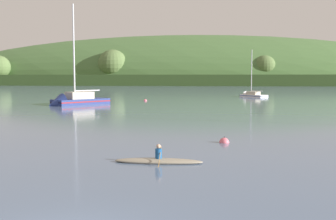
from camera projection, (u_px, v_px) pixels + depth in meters
name	position (u px, v px, depth m)	size (l,w,h in m)	color
far_shoreline_hill	(180.00, 83.00, 235.30)	(414.42, 134.99, 58.60)	#314A21
sailboat_midwater_white	(74.00, 102.00, 57.60)	(9.02, 9.10, 16.36)	navy
sailboat_far_left	(250.00, 96.00, 80.88)	(5.75, 6.54, 10.92)	white
canoe_with_paddler	(159.00, 161.00, 18.66)	(4.34, 1.61, 1.02)	gray
mooring_buoy_foreground	(145.00, 101.00, 67.33)	(0.57, 0.57, 0.65)	#E06675
mooring_buoy_midchannel	(224.00, 143.00, 24.39)	(0.64, 0.64, 0.72)	#E06675
mooring_buoy_far_upstream	(75.00, 100.00, 70.20)	(0.79, 0.79, 0.87)	yellow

